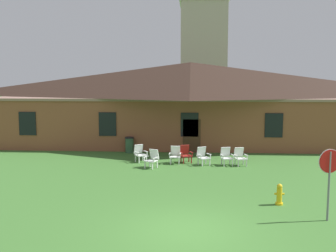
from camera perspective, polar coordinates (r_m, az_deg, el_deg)
ground_plane at (r=12.81m, az=2.49°, el=-14.52°), size 200.00×200.00×0.00m
brick_building at (r=30.01m, az=3.17°, el=3.57°), size 26.91×10.40×5.80m
dome_tower at (r=44.50m, az=5.07°, el=11.76°), size 5.18×5.18×18.65m
stop_sign at (r=14.12m, az=21.89°, el=-5.80°), size 0.78×0.25×2.39m
lawn_chair_by_porch at (r=22.58m, az=-3.99°, el=-3.81°), size 0.85×0.87×0.96m
lawn_chair_near_door at (r=21.04m, az=-2.24°, el=-4.58°), size 0.82×0.85×0.96m
lawn_chair_left_end at (r=22.06m, az=1.03°, el=-4.05°), size 0.66×0.69×0.96m
lawn_chair_middle at (r=22.38m, az=2.49°, el=-3.90°), size 0.76×0.81×0.96m
lawn_chair_right_end at (r=21.84m, az=4.96°, el=-4.18°), size 0.82×0.86×0.96m
lawn_chair_far_side at (r=21.88m, az=8.25°, el=-4.21°), size 0.73×0.78×0.96m
lawn_chair_under_eave at (r=21.93m, az=10.15°, el=-4.22°), size 0.74×0.79×0.96m
fire_hydrant at (r=15.61m, az=15.48°, el=-9.36°), size 0.36×0.28×0.79m
trash_bin at (r=25.33m, az=-5.47°, el=-2.67°), size 0.56×0.56×0.98m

